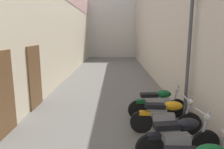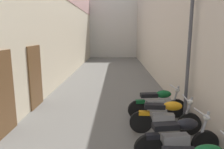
{
  "view_description": "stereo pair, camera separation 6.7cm",
  "coord_description": "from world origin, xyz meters",
  "px_view_note": "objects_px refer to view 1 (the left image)",
  "views": [
    {
      "loc": [
        0.27,
        0.51,
        2.61
      ],
      "look_at": [
        0.21,
        7.1,
        1.33
      ],
      "focal_mm": 33.7,
      "sensor_mm": 36.0,
      "label": 1
    },
    {
      "loc": [
        0.34,
        0.51,
        2.61
      ],
      "look_at": [
        0.21,
        7.1,
        1.33
      ],
      "focal_mm": 33.7,
      "sensor_mm": 36.0,
      "label": 2
    }
  ],
  "objects_px": {
    "motorcycle_fourth": "(179,137)",
    "motorcycle_sixth": "(158,103)",
    "motorcycle_fifth": "(166,116)",
    "street_lamp": "(187,28)"
  },
  "relations": [
    {
      "from": "motorcycle_sixth",
      "to": "street_lamp",
      "type": "relative_size",
      "value": 0.39
    },
    {
      "from": "motorcycle_fifth",
      "to": "motorcycle_sixth",
      "type": "relative_size",
      "value": 1.0
    },
    {
      "from": "motorcycle_fourth",
      "to": "motorcycle_sixth",
      "type": "height_order",
      "value": "same"
    },
    {
      "from": "motorcycle_fifth",
      "to": "street_lamp",
      "type": "relative_size",
      "value": 0.39
    },
    {
      "from": "motorcycle_fifth",
      "to": "street_lamp",
      "type": "height_order",
      "value": "street_lamp"
    },
    {
      "from": "motorcycle_fifth",
      "to": "street_lamp",
      "type": "xyz_separation_m",
      "value": [
        0.7,
        0.88,
        2.27
      ]
    },
    {
      "from": "motorcycle_fourth",
      "to": "street_lamp",
      "type": "xyz_separation_m",
      "value": [
        0.7,
        2.02,
        2.27
      ]
    },
    {
      "from": "motorcycle_sixth",
      "to": "street_lamp",
      "type": "xyz_separation_m",
      "value": [
        0.7,
        -0.17,
        2.27
      ]
    },
    {
      "from": "motorcycle_fifth",
      "to": "motorcycle_sixth",
      "type": "bearing_deg",
      "value": 90.0
    },
    {
      "from": "motorcycle_fourth",
      "to": "motorcycle_fifth",
      "type": "bearing_deg",
      "value": 90.0
    }
  ]
}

